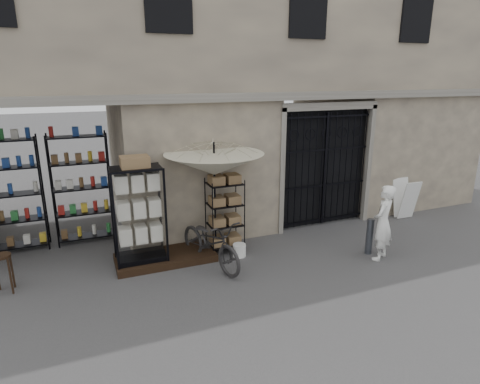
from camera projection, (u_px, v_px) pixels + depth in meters
name	position (u px, v px, depth m)	size (l,w,h in m)	color
ground	(305.00, 273.00, 7.78)	(80.00, 80.00, 0.00)	#242428
main_building	(230.00, 42.00, 10.08)	(14.00, 4.00, 9.00)	tan
shop_recess	(48.00, 186.00, 8.22)	(3.00, 1.70, 3.00)	black
shop_shelving	(48.00, 192.00, 8.72)	(2.70, 0.50, 2.50)	black
iron_gate	(321.00, 166.00, 10.02)	(2.50, 0.21, 3.00)	black
step_platform	(166.00, 258.00, 8.27)	(2.00, 0.90, 0.15)	black
display_cabinet	(139.00, 219.00, 7.79)	(1.03, 0.75, 2.04)	black
wire_rack	(225.00, 216.00, 8.57)	(0.79, 0.62, 1.61)	black
market_umbrella	(214.00, 158.00, 8.09)	(1.93, 1.96, 2.89)	black
white_bucket	(239.00, 250.00, 8.47)	(0.28, 0.28, 0.27)	white
bicycle	(211.00, 265.00, 8.12)	(0.67, 1.00, 1.91)	black
wooden_stool	(3.00, 273.00, 7.00)	(0.39, 0.39, 0.71)	black
steel_bollard	(369.00, 236.00, 8.53)	(0.14, 0.14, 0.78)	#494E57
shopkeeper	(379.00, 258.00, 8.41)	(0.58, 1.59, 0.38)	white
easel_sign	(405.00, 199.00, 10.66)	(0.51, 0.59, 1.03)	silver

